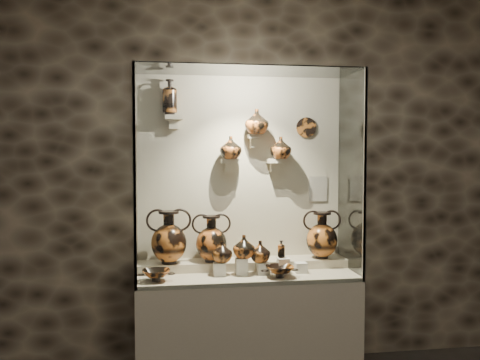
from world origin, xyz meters
The scene contains 35 objects.
wall_back centered at (0.00, 2.50, 1.60)m, with size 5.00×0.02×3.20m, color black.
plinth centered at (0.00, 2.18, 0.40)m, with size 1.70×0.60×0.80m, color beige.
front_tier centered at (0.00, 2.18, 0.82)m, with size 1.68×0.58×0.03m, color #BFB194.
rear_tier centered at (0.00, 2.35, 0.85)m, with size 1.70×0.25×0.10m, color #BFB194.
back_panel centered at (0.00, 2.50, 1.60)m, with size 1.70×0.03×1.60m, color beige.
glass_front centered at (0.00, 1.88, 1.60)m, with size 1.70×0.01×1.60m, color white.
glass_left centered at (-0.85, 2.18, 1.60)m, with size 0.01×0.60×1.60m, color white.
glass_right centered at (0.85, 2.18, 1.60)m, with size 0.01×0.60×1.60m, color white.
glass_top centered at (0.00, 2.18, 2.40)m, with size 1.70×0.60×0.01m, color white.
frame_post_left centered at (-0.84, 1.89, 1.60)m, with size 0.02×0.02×1.60m, color gray.
frame_post_right centered at (0.84, 1.89, 1.60)m, with size 0.02×0.02×1.60m, color gray.
pedestal_a centered at (-0.22, 2.13, 0.88)m, with size 0.09×0.09×0.10m, color silver.
pedestal_b centered at (-0.05, 2.13, 0.90)m, with size 0.09×0.09×0.13m, color silver.
pedestal_c centered at (0.12, 2.13, 0.88)m, with size 0.09×0.09×0.09m, color silver.
pedestal_d centered at (0.28, 2.13, 0.89)m, with size 0.09×0.09×0.12m, color silver.
pedestal_e centered at (0.42, 2.13, 0.87)m, with size 0.09×0.09×0.08m, color silver.
bracket_ul centered at (-0.55, 2.42, 2.05)m, with size 0.14×0.12×0.04m, color beige.
bracket_ca centered at (-0.10, 2.42, 1.70)m, with size 0.14×0.12×0.04m, color beige.
bracket_cb centered at (0.10, 2.42, 1.90)m, with size 0.10×0.12×0.04m, color beige.
bracket_cc centered at (0.28, 2.42, 1.70)m, with size 0.14×0.12×0.04m, color beige.
amphora_left centered at (-0.60, 2.30, 1.11)m, with size 0.33×0.33×0.42m, color #AC5C21, non-canonical shape.
amphora_mid centered at (-0.26, 2.32, 1.09)m, with size 0.30×0.30×0.37m, color #C56122, non-canonical shape.
amphora_right centered at (0.65, 2.32, 1.09)m, with size 0.31×0.31×0.38m, color #AC5C21, non-canonical shape.
jug_a centered at (-0.20, 2.15, 1.01)m, with size 0.16×0.16×0.17m, color #AC5C21.
jug_b centered at (-0.03, 2.13, 1.05)m, with size 0.17×0.17×0.18m, color #C56122.
jug_c centered at (0.10, 2.15, 1.00)m, with size 0.16×0.16×0.17m, color #AC5C21.
lekythos_small centered at (0.27, 2.14, 1.03)m, with size 0.07×0.07×0.15m, color #C56122, non-canonical shape.
kylix_left centered at (-0.70, 2.03, 0.88)m, with size 0.26×0.22×0.11m, color #C56122, non-canonical shape.
kylix_right centered at (0.22, 2.00, 0.88)m, with size 0.27×0.23×0.11m, color #AC5C21, non-canonical shape.
lekythos_tall centered at (-0.58, 2.41, 2.23)m, with size 0.13×0.13×0.32m, color #AC5C21, non-canonical shape.
ovoid_vase_a centered at (-0.10, 2.38, 1.81)m, with size 0.18×0.18×0.18m, color #C56122.
ovoid_vase_b centered at (0.11, 2.37, 2.02)m, with size 0.19×0.19×0.20m, color #C56122.
ovoid_vase_c centered at (0.32, 2.38, 1.81)m, with size 0.17×0.17×0.18m, color #C56122.
wall_plate centered at (0.55, 2.47, 1.98)m, with size 0.17×0.17×0.02m, color #B66424.
info_placard centered at (0.66, 2.47, 1.46)m, with size 0.16×0.01×0.21m, color beige.
Camera 1 is at (-0.69, -1.88, 1.79)m, focal length 40.00 mm.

